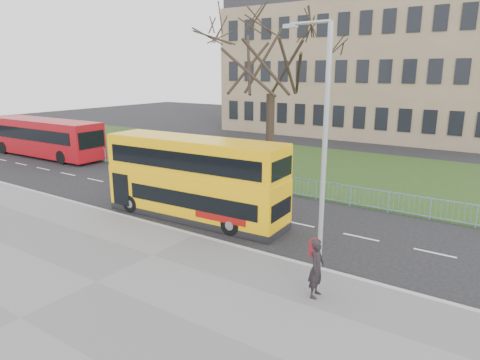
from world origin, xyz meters
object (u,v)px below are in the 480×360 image
(yellow_bus, at_px, (194,177))
(red_bus, at_px, (45,137))
(pedestrian, at_px, (317,268))
(street_lamp, at_px, (322,143))

(yellow_bus, height_order, red_bus, yellow_bus)
(yellow_bus, distance_m, pedestrian, 9.06)
(yellow_bus, xyz_separation_m, street_lamp, (7.51, -2.38, 2.65))
(red_bus, bearing_deg, yellow_bus, -15.32)
(yellow_bus, xyz_separation_m, red_bus, (-20.46, 5.00, -0.44))
(yellow_bus, xyz_separation_m, pedestrian, (8.15, -3.83, -1.02))
(pedestrian, xyz_separation_m, street_lamp, (-0.64, 1.45, 3.66))
(yellow_bus, relative_size, street_lamp, 1.12)
(red_bus, xyz_separation_m, street_lamp, (27.96, -7.37, 3.08))
(pedestrian, relative_size, street_lamp, 0.23)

